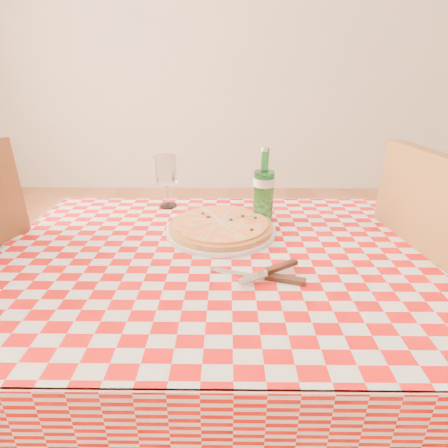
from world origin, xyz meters
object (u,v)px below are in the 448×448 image
object	(u,v)px
dining_table	(231,284)
water_bottle	(264,186)
pizza_plate	(221,226)
chair_near	(444,298)
wine_glass	(167,182)

from	to	relation	value
dining_table	water_bottle	size ratio (longest dim) A/B	4.93
pizza_plate	water_bottle	distance (m)	0.19
water_bottle	pizza_plate	bearing A→B (deg)	-146.04
chair_near	pizza_plate	size ratio (longest dim) A/B	3.03
dining_table	pizza_plate	bearing A→B (deg)	102.65
water_bottle	wine_glass	xyz separation A→B (m)	(-0.33, 0.14, -0.03)
chair_near	wine_glass	size ratio (longest dim) A/B	5.47
dining_table	chair_near	size ratio (longest dim) A/B	1.18
water_bottle	wine_glass	distance (m)	0.36
chair_near	wine_glass	bearing A→B (deg)	153.76
chair_near	pizza_plate	xyz separation A→B (m)	(-0.68, 0.09, 0.20)
wine_glass	dining_table	bearing A→B (deg)	-57.82
dining_table	water_bottle	xyz separation A→B (m)	(0.11, 0.23, 0.22)
chair_near	wine_glass	world-z (taller)	chair_near
chair_near	pizza_plate	distance (m)	0.71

